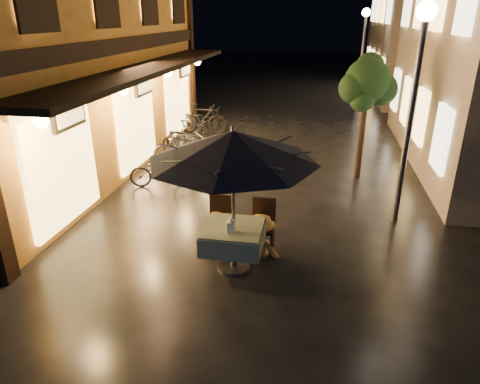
% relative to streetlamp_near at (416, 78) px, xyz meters
% --- Properties ---
extents(ground, '(90.00, 90.00, 0.00)m').
position_rel_streetlamp_near_xyz_m(ground, '(-3.00, -2.00, -2.92)').
color(ground, black).
rests_on(ground, ground).
extents(west_building, '(5.90, 11.40, 7.40)m').
position_rel_streetlamp_near_xyz_m(west_building, '(-8.72, 2.00, 0.79)').
color(west_building, orange).
rests_on(west_building, ground).
extents(east_building_far, '(7.30, 10.30, 7.30)m').
position_rel_streetlamp_near_xyz_m(east_building_far, '(4.49, 16.00, 0.74)').
color(east_building_far, '#AEA08B').
rests_on(east_building_far, ground).
extents(street_tree, '(1.43, 1.20, 3.15)m').
position_rel_streetlamp_near_xyz_m(street_tree, '(-0.59, 2.51, -0.50)').
color(street_tree, black).
rests_on(street_tree, ground).
extents(streetlamp_near, '(0.36, 0.36, 4.23)m').
position_rel_streetlamp_near_xyz_m(streetlamp_near, '(0.00, 0.00, 0.00)').
color(streetlamp_near, '#59595E').
rests_on(streetlamp_near, ground).
extents(streetlamp_far, '(0.36, 0.36, 4.23)m').
position_rel_streetlamp_near_xyz_m(streetlamp_far, '(0.00, 12.00, 0.00)').
color(streetlamp_far, '#59595E').
rests_on(streetlamp_far, ground).
extents(cafe_table, '(0.99, 0.99, 0.78)m').
position_rel_streetlamp_near_xyz_m(cafe_table, '(-2.96, -2.33, -2.33)').
color(cafe_table, '#59595E').
rests_on(cafe_table, ground).
extents(patio_umbrella, '(2.69, 2.69, 2.46)m').
position_rel_streetlamp_near_xyz_m(patio_umbrella, '(-2.96, -2.33, -0.77)').
color(patio_umbrella, '#59595E').
rests_on(patio_umbrella, ground).
extents(cafe_chair_left, '(0.42, 0.42, 0.97)m').
position_rel_streetlamp_near_xyz_m(cafe_chair_left, '(-3.36, -1.60, -2.38)').
color(cafe_chair_left, black).
rests_on(cafe_chair_left, ground).
extents(cafe_chair_right, '(0.42, 0.42, 0.97)m').
position_rel_streetlamp_near_xyz_m(cafe_chair_right, '(-2.56, -1.60, -2.38)').
color(cafe_chair_right, black).
rests_on(cafe_chair_right, ground).
extents(table_lantern, '(0.16, 0.16, 0.25)m').
position_rel_streetlamp_near_xyz_m(table_lantern, '(-2.96, -2.52, -2.00)').
color(table_lantern, white).
rests_on(table_lantern, cafe_table).
extents(person_orange, '(0.78, 0.64, 1.47)m').
position_rel_streetlamp_near_xyz_m(person_orange, '(-3.40, -1.79, -2.18)').
color(person_orange, '#D34A06').
rests_on(person_orange, ground).
extents(person_yellow, '(1.03, 0.73, 1.45)m').
position_rel_streetlamp_near_xyz_m(person_yellow, '(-2.58, -1.75, -2.19)').
color(person_yellow, gold).
rests_on(person_yellow, ground).
extents(bicycle_0, '(1.66, 0.95, 0.82)m').
position_rel_streetlamp_near_xyz_m(bicycle_0, '(-5.44, 1.00, -2.51)').
color(bicycle_0, black).
rests_on(bicycle_0, ground).
extents(bicycle_1, '(1.76, 0.58, 1.04)m').
position_rel_streetlamp_near_xyz_m(bicycle_1, '(-5.33, 2.45, -2.40)').
color(bicycle_1, black).
rests_on(bicycle_1, ground).
extents(bicycle_2, '(1.94, 1.06, 0.96)m').
position_rel_streetlamp_near_xyz_m(bicycle_2, '(-5.44, 3.29, -2.44)').
color(bicycle_2, black).
rests_on(bicycle_2, ground).
extents(bicycle_3, '(1.71, 0.84, 0.99)m').
position_rel_streetlamp_near_xyz_m(bicycle_3, '(-5.53, 4.05, -2.42)').
color(bicycle_3, black).
rests_on(bicycle_3, ground).
extents(bicycle_4, '(1.77, 0.64, 0.93)m').
position_rel_streetlamp_near_xyz_m(bicycle_4, '(-5.70, 6.17, -2.45)').
color(bicycle_4, black).
rests_on(bicycle_4, ground).
extents(bicycle_5, '(1.81, 0.56, 1.08)m').
position_rel_streetlamp_near_xyz_m(bicycle_5, '(-5.77, 6.11, -2.38)').
color(bicycle_5, black).
rests_on(bicycle_5, ground).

